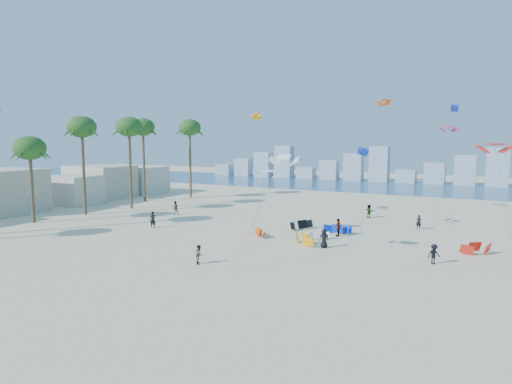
% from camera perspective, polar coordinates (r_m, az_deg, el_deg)
% --- Properties ---
extents(ground, '(220.00, 220.00, 0.00)m').
position_cam_1_polar(ground, '(36.94, -16.13, -9.31)').
color(ground, beige).
rests_on(ground, ground).
extents(ocean, '(220.00, 220.00, 0.00)m').
position_cam_1_polar(ocean, '(101.02, 13.46, 0.88)').
color(ocean, navy).
rests_on(ocean, ground).
extents(kitesurfer_near, '(0.82, 0.71, 1.90)m').
position_cam_1_polar(kitesurfer_near, '(52.05, -13.09, -3.48)').
color(kitesurfer_near, black).
rests_on(kitesurfer_near, ground).
extents(kitesurfer_mid, '(0.87, 0.94, 1.55)m').
position_cam_1_polar(kitesurfer_mid, '(36.70, -7.29, -7.94)').
color(kitesurfer_mid, gray).
rests_on(kitesurfer_mid, ground).
extents(kitesurfers_far, '(34.60, 20.31, 1.88)m').
position_cam_1_polar(kitesurfers_far, '(49.73, 8.63, -3.94)').
color(kitesurfers_far, black).
rests_on(kitesurfers_far, ground).
extents(grounded_kites, '(22.94, 9.41, 1.00)m').
position_cam_1_polar(grounded_kites, '(45.76, 10.25, -5.44)').
color(grounded_kites, '#E14C0B').
rests_on(grounded_kites, ground).
extents(flying_kites, '(34.79, 33.69, 15.57)m').
position_cam_1_polar(flying_kites, '(48.36, 17.28, 6.93)').
color(flying_kites, white).
rests_on(flying_kites, ground).
extents(palm_row, '(7.93, 44.80, 15.77)m').
position_cam_1_polar(palm_row, '(63.26, -21.26, 7.42)').
color(palm_row, brown).
rests_on(palm_row, ground).
extents(beachfront_buildings, '(11.50, 43.00, 6.00)m').
position_cam_1_polar(beachfront_buildings, '(74.96, -23.75, 0.54)').
color(beachfront_buildings, beige).
rests_on(beachfront_buildings, ground).
extents(distant_skyline, '(85.00, 3.00, 8.40)m').
position_cam_1_polar(distant_skyline, '(110.73, 14.20, 2.96)').
color(distant_skyline, '#9EADBF').
rests_on(distant_skyline, ground).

